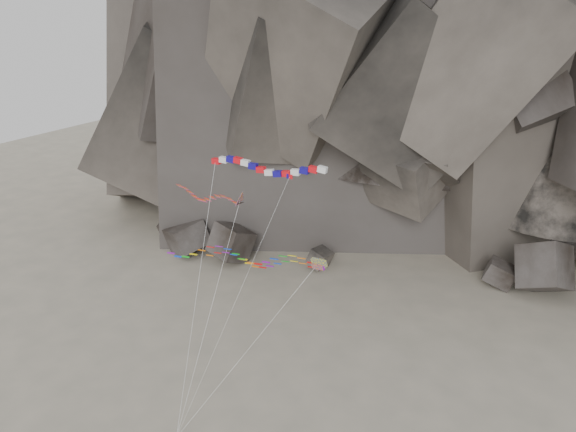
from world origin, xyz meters
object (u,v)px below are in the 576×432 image
at_px(delta_kite, 204,195).
at_px(pennant_kite, 264,235).
at_px(banner_kite, 266,168).
at_px(parafoil_kite, 236,256).

relative_size(delta_kite, pennant_kite, 0.89).
xyz_separation_m(delta_kite, banner_kite, (7.06, -0.45, 3.60)).
bearing_deg(pennant_kite, delta_kite, 169.49).
bearing_deg(delta_kite, pennant_kite, -23.62).
bearing_deg(parafoil_kite, pennant_kite, 23.31).
height_order(parafoil_kite, pennant_kite, pennant_kite).
bearing_deg(delta_kite, parafoil_kite, -34.71).
bearing_deg(delta_kite, banner_kite, -1.22).
distance_m(parafoil_kite, pennant_kite, 3.64).
bearing_deg(parafoil_kite, banner_kite, 91.94).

